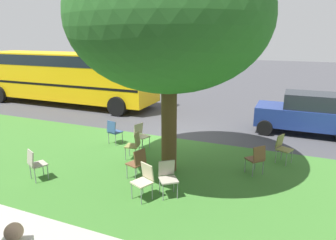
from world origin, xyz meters
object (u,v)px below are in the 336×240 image
Objects in this scene: chair_0 at (134,144)px; chair_3 at (168,176)px; chair_1 at (256,158)px; chair_6 at (137,162)px; chair_5 at (141,134)px; chair_8 at (35,162)px; chair_4 at (114,130)px; chair_7 at (283,147)px; parked_car at (306,113)px; school_bus at (67,73)px; street_tree at (169,17)px; chair_2 at (144,179)px.

chair_0 and chair_3 have the same top height.
chair_1 is 3.33m from chair_6.
chair_5 is 1.00× the size of chair_8.
chair_1 and chair_5 have the same top height.
chair_7 is (-5.71, -0.59, 0.00)m from chair_4.
parked_car is (-4.26, -6.18, 0.32)m from chair_6.
chair_1 is 1.00× the size of chair_5.
chair_3 is 4.07m from chair_7.
chair_4 is 3.29m from chair_8.
chair_8 is 0.08× the size of school_bus.
chair_3 is 1.00× the size of chair_5.
chair_1 is 1.36m from chair_7.
chair_0 is at bearing -42.21° from chair_3.
street_tree is at bearing 31.20° from chair_7.
chair_6 is (2.95, 1.54, 0.00)m from chair_1.
chair_3 is at bearing 64.43° from parked_car.
parked_car is at bearing -117.43° from chair_2.
chair_3 is 1.00× the size of chair_6.
chair_4 is 0.24× the size of parked_car.
chair_3 is (-0.46, -0.37, 0.00)m from chair_2.
chair_1 is 6.09m from chair_8.
chair_0 is 9.38m from school_bus.
chair_6 is at bearing 115.53° from chair_5.
school_bus is at bearing -38.51° from chair_3.
street_tree is 7.10× the size of chair_5.
chair_6 is 2.76m from chair_8.
street_tree is 7.10× the size of chair_8.
chair_0 and chair_7 have the same top height.
chair_0 is at bearing -13.01° from street_tree.
street_tree reaches higher than chair_0.
chair_3 is at bearing 47.13° from chair_1.
chair_6 is (-2.12, 2.15, 0.00)m from chair_4.
chair_8 is (1.77, 2.32, 0.00)m from chair_0.
street_tree is 4.50m from chair_1.
chair_2 is (-0.07, 1.74, -3.75)m from street_tree.
school_bus is (8.14, -6.87, 1.24)m from chair_6.
chair_5 is at bearing -74.26° from chair_0.
chair_4 is 7.56m from parked_car.
chair_1 is at bearing 62.08° from chair_7.
chair_1 is 12.36m from school_bus.
chair_8 is at bearing 32.23° from chair_7.
chair_4 is 0.08× the size of school_bus.
school_bus is (7.11, -4.72, 1.24)m from chair_5.
street_tree reaches higher than chair_6.
chair_0 is at bearing -57.79° from chair_6.
chair_1 is at bearing -154.16° from chair_8.
chair_2 is 0.24× the size of parked_car.
parked_car is (-3.64, -7.01, 0.32)m from chair_2.
chair_1 is 5.11m from chair_4.
school_bus is (11.09, -5.33, 1.24)m from chair_1.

